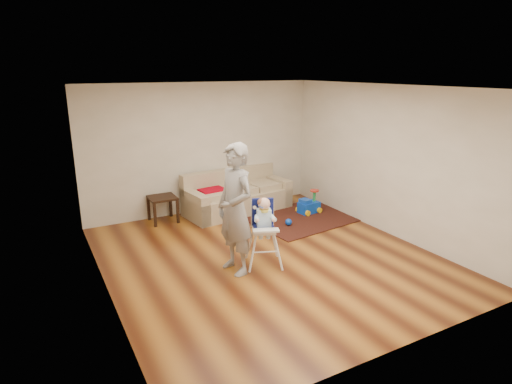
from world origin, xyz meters
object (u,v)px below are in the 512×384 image
toy_ball (289,222)px  high_chair (264,233)px  sofa (238,192)px  adult (235,209)px  ride_on_toy (309,202)px  side_table (163,209)px

toy_ball → high_chair: 1.81m
sofa → adult: size_ratio=1.20×
ride_on_toy → adult: 3.12m
toy_ball → high_chair: (-1.25, -1.23, 0.44)m
toy_ball → adult: adult is taller
side_table → ride_on_toy: bearing=-18.9°
toy_ball → adult: size_ratio=0.07×
sofa → high_chair: bearing=-114.5°
toy_ball → high_chair: size_ratio=0.12×
high_chair → adult: size_ratio=0.56×
high_chair → ride_on_toy: bearing=61.2°
ride_on_toy → sofa: bearing=139.8°
high_chair → sofa: bearing=94.5°
sofa → toy_ball: bearing=-77.0°
adult → high_chair: bearing=80.2°
sofa → ride_on_toy: 1.52m
toy_ball → sofa: bearing=110.1°
sofa → high_chair: 2.63m
ride_on_toy → high_chair: (-2.05, -1.68, 0.27)m
side_table → toy_ball: 2.51m
high_chair → adult: bearing=-158.4°
ride_on_toy → high_chair: 2.66m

